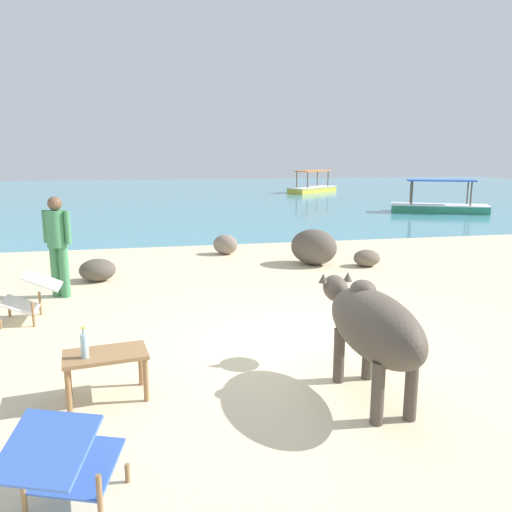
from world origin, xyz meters
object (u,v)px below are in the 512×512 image
(deck_chair_far, at_px, (31,294))
(person_standing, at_px, (57,239))
(boat_green, at_px, (439,205))
(low_bench_table, at_px, (106,361))
(deck_chair_near, at_px, (63,460))
(bottle, at_px, (84,345))
(boat_yellow, at_px, (312,188))
(cow, at_px, (372,324))

(deck_chair_far, height_order, person_standing, person_standing)
(person_standing, bearing_deg, boat_green, 157.22)
(low_bench_table, relative_size, deck_chair_near, 0.90)
(person_standing, distance_m, boat_green, 15.90)
(bottle, relative_size, boat_yellow, 0.08)
(person_standing, xyz_separation_m, boat_yellow, (10.86, 20.65, -0.70))
(boat_yellow, bearing_deg, deck_chair_near, -148.98)
(deck_chair_far, xyz_separation_m, boat_green, (12.75, 10.91, -0.13))
(cow, height_order, person_standing, person_standing)
(deck_chair_far, bearing_deg, bottle, 109.65)
(boat_yellow, bearing_deg, boat_green, -119.07)
(person_standing, bearing_deg, deck_chair_near, 39.06)
(bottle, distance_m, boat_green, 17.91)
(boat_yellow, bearing_deg, person_standing, -155.72)
(low_bench_table, relative_size, boat_yellow, 0.23)
(low_bench_table, height_order, deck_chair_far, deck_chair_far)
(boat_yellow, bearing_deg, low_bench_table, -149.95)
(boat_green, bearing_deg, bottle, 73.73)
(cow, height_order, bottle, cow)
(cow, xyz_separation_m, boat_green, (9.11, 13.91, -0.47))
(deck_chair_far, xyz_separation_m, boat_yellow, (11.04, 21.86, -0.13))
(deck_chair_near, bearing_deg, boat_green, -17.41)
(bottle, xyz_separation_m, boat_green, (11.73, 13.53, -0.33))
(deck_chair_far, height_order, boat_green, boat_green)
(bottle, bearing_deg, person_standing, 102.52)
(low_bench_table, bearing_deg, cow, -19.14)
(bottle, distance_m, deck_chair_near, 1.50)
(deck_chair_near, relative_size, person_standing, 0.56)
(person_standing, height_order, boat_yellow, person_standing)
(bottle, bearing_deg, boat_green, 49.09)
(low_bench_table, height_order, person_standing, person_standing)
(deck_chair_near, relative_size, boat_green, 0.24)
(deck_chair_far, height_order, boat_yellow, boat_yellow)
(deck_chair_near, distance_m, boat_green, 19.04)
(low_bench_table, bearing_deg, boat_yellow, 59.54)
(low_bench_table, distance_m, deck_chair_far, 2.81)
(cow, bearing_deg, low_bench_table, 77.40)
(boat_green, relative_size, boat_yellow, 1.06)
(person_standing, distance_m, boat_yellow, 23.34)
(cow, bearing_deg, boat_green, -35.18)
(deck_chair_far, xyz_separation_m, person_standing, (0.18, 1.21, 0.56))
(low_bench_table, bearing_deg, boat_green, 40.84)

